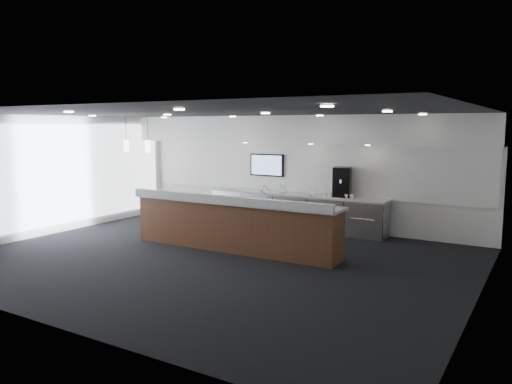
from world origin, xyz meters
The scene contains 23 objects.
ground centered at (0.00, 0.00, 0.00)m, with size 10.00×10.00×0.00m, color black.
ceiling centered at (0.00, 0.00, 3.00)m, with size 10.00×8.00×0.02m, color black.
back_wall centered at (0.00, 4.00, 1.50)m, with size 10.00×0.02×3.00m, color white.
left_wall centered at (-5.00, 0.00, 1.50)m, with size 0.02×8.00×3.00m, color white.
right_wall centered at (5.00, 0.00, 1.50)m, with size 0.02×8.00×3.00m, color white.
soffit_bulkhead centered at (0.00, 3.55, 2.65)m, with size 10.00×0.90×0.70m, color white.
alcove_panel centered at (0.00, 3.97, 1.60)m, with size 9.80×0.06×1.40m, color white.
window_blinds_wall centered at (-4.96, 0.00, 1.50)m, with size 0.04×7.36×2.55m, color silver.
back_credenza centered at (0.00, 3.64, 0.48)m, with size 5.06×0.66×0.95m.
wall_tv centered at (-1.00, 3.91, 1.65)m, with size 1.05×0.08×0.62m.
pendant_left centered at (-2.40, 0.80, 2.25)m, with size 0.12×0.12×0.30m, color beige.
pendant_right centered at (-3.10, 0.80, 2.25)m, with size 0.12×0.12×0.30m, color beige.
ceiling_can_lights centered at (0.00, 0.00, 2.97)m, with size 7.00×5.00×0.02m, color white, non-canonical shape.
service_counter centered at (-0.09, 0.85, 0.58)m, with size 4.99×0.90×1.49m.
coffee_machine centered at (1.31, 3.71, 1.32)m, with size 0.53×0.61×0.75m.
info_sign_left centered at (-0.29, 3.54, 1.07)m, with size 0.17×0.02×0.24m, color silver.
info_sign_right centered at (0.58, 3.51, 1.07)m, with size 0.18×0.02×0.24m, color silver.
cup_0 centered at (1.64, 3.54, 1.00)m, with size 0.11×0.11×0.10m, color white.
cup_1 centered at (1.50, 3.54, 1.00)m, with size 0.11×0.11×0.10m, color white.
cup_2 centered at (1.36, 3.54, 1.00)m, with size 0.11×0.11×0.10m, color white.
cup_3 centered at (1.22, 3.54, 1.00)m, with size 0.11×0.11×0.10m, color white.
cup_4 centered at (1.08, 3.54, 1.00)m, with size 0.11×0.11×0.10m, color white.
cup_5 centered at (0.94, 3.54, 1.00)m, with size 0.11×0.11×0.10m, color white.
Camera 1 is at (5.91, -8.17, 2.73)m, focal length 35.00 mm.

